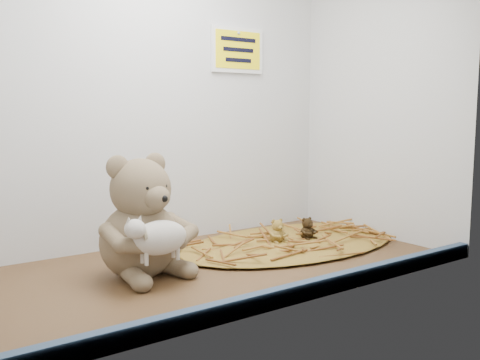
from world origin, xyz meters
TOP-DOWN VIEW (x-y plane):
  - alcove_shell at (0.00, 9.00)cm, footprint 120.40×60.20cm
  - front_rail at (0.00, -28.80)cm, footprint 119.28×2.20cm
  - straw_bed at (32.43, 6.23)cm, footprint 69.05×40.10cm
  - main_teddy at (-14.13, 4.51)cm, footprint 25.85×26.85cm
  - toy_lamb at (-14.13, -5.34)cm, footprint 15.76×9.62cm
  - mini_teddy_tan at (27.72, 7.08)cm, footprint 5.87×6.13cm
  - mini_teddy_brown at (37.15, 5.37)cm, footprint 5.03×5.31cm
  - wall_sign at (30.00, 29.40)cm, footprint 16.00×1.20cm

SIDE VIEW (x-z plane):
  - straw_bed at x=32.43cm, z-range 0.00..1.34cm
  - front_rail at x=0.00cm, z-range 0.00..3.60cm
  - mini_teddy_brown at x=37.15cm, z-range 1.34..7.55cm
  - mini_teddy_tan at x=27.72cm, z-range 1.34..7.91cm
  - toy_lamb at x=-14.13cm, z-range 5.45..15.63cm
  - main_teddy at x=-14.13cm, z-range 0.00..27.48cm
  - alcove_shell at x=0.00cm, z-range -0.20..90.20cm
  - wall_sign at x=30.00cm, z-range 49.50..60.50cm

